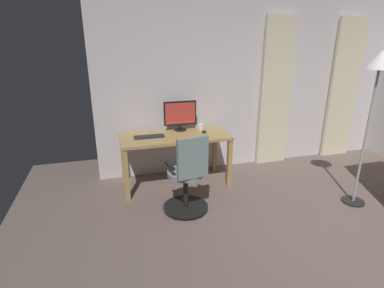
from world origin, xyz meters
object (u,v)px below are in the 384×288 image
computer_mouse (204,132)px  desk (175,141)px  computer_monitor (180,114)px  floor_lamp (378,75)px  mug_tea (201,127)px  office_chair (188,178)px  computer_keyboard (149,137)px

computer_mouse → desk: bearing=-0.5°
computer_monitor → floor_lamp: floor_lamp is taller
desk → mug_tea: bearing=-158.8°
office_chair → floor_lamp: size_ratio=0.52×
desk → office_chair: size_ratio=1.51×
mug_tea → floor_lamp: 2.31m
computer_monitor → mug_tea: (-0.30, 0.06, -0.20)m
mug_tea → floor_lamp: size_ratio=0.07×
computer_keyboard → desk: bearing=-179.1°
office_chair → computer_monitor: 1.18m
floor_lamp → mug_tea: bearing=-39.0°
desk → computer_keyboard: (0.36, 0.01, 0.11)m
floor_lamp → computer_mouse: bearing=-35.2°
computer_keyboard → floor_lamp: floor_lamp is taller
office_chair → mug_tea: (-0.47, -0.98, 0.33)m
computer_monitor → computer_keyboard: 0.59m
computer_mouse → mug_tea: size_ratio=0.76×
computer_mouse → floor_lamp: 2.23m
desk → floor_lamp: 2.61m
computer_keyboard → mug_tea: 0.82m
desk → computer_mouse: computer_mouse is taller
desk → computer_monitor: bearing=-121.6°
desk → computer_mouse: (-0.44, 0.00, 0.11)m
computer_monitor → mug_tea: computer_monitor is taller
computer_monitor → computer_mouse: (-0.30, 0.23, -0.22)m
computer_keyboard → computer_mouse: bearing=-179.9°
mug_tea → computer_monitor: bearing=-10.5°
office_chair → computer_keyboard: office_chair is taller
office_chair → computer_mouse: size_ratio=10.02×
mug_tea → computer_keyboard: bearing=12.4°
computer_keyboard → mug_tea: bearing=-167.6°
computer_mouse → mug_tea: 0.18m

